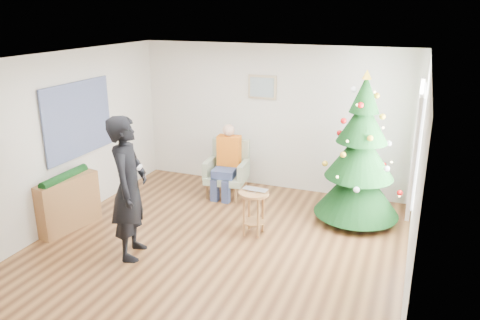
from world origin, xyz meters
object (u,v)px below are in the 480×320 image
at_px(armchair, 228,176).
at_px(standing_man, 129,188).
at_px(christmas_tree, 360,156).
at_px(console, 68,203).
at_px(stool, 254,213).

distance_m(armchair, standing_man, 2.52).
distance_m(christmas_tree, console, 4.46).
distance_m(christmas_tree, armchair, 2.40).
distance_m(stool, console, 2.80).
bearing_deg(armchair, christmas_tree, -11.22).
distance_m(stool, standing_man, 1.86).
bearing_deg(stool, standing_man, -138.71).
relative_size(stool, console, 0.67).
bearing_deg(standing_man, console, 59.37).
xyz_separation_m(christmas_tree, standing_man, (-2.65, -2.17, -0.10)).
bearing_deg(console, standing_man, -3.16).
bearing_deg(armchair, console, -135.03).
bearing_deg(armchair, stool, -58.56).
distance_m(christmas_tree, stool, 1.83).
bearing_deg(standing_man, armchair, -25.82).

